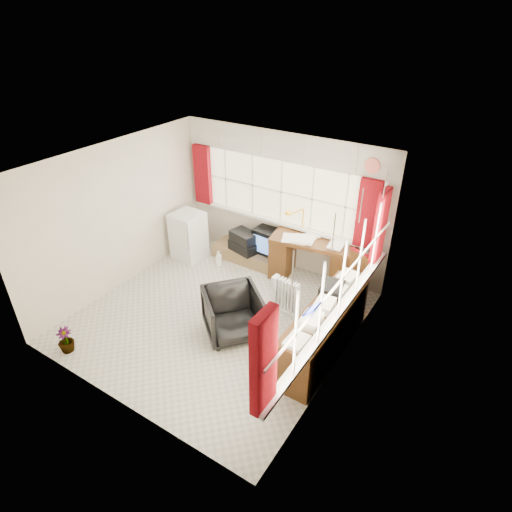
{
  "coord_description": "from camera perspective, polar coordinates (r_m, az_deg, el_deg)",
  "views": [
    {
      "loc": [
        3.4,
        -4.17,
        4.32
      ],
      "look_at": [
        0.38,
        0.55,
        0.98
      ],
      "focal_mm": 30.0,
      "sensor_mm": 36.0,
      "label": 1
    }
  ],
  "objects": [
    {
      "name": "overhead_cabinets",
      "position": [
        6.06,
        7.11,
        10.58
      ],
      "size": [
        3.98,
        3.98,
        0.48
      ],
      "color": "silver",
      "rests_on": "room_walls"
    },
    {
      "name": "office_chair",
      "position": [
        6.35,
        -3.11,
        -7.72
      ],
      "size": [
        1.13,
        1.13,
        0.74
      ],
      "primitive_type": "imported",
      "rotation": [
        0.0,
        0.0,
        0.87
      ],
      "color": "black",
      "rests_on": "ground"
    },
    {
      "name": "window_back",
      "position": [
        7.77,
        3.18,
        5.0
      ],
      "size": [
        3.7,
        0.12,
        3.6
      ],
      "color": "#FEF2C9",
      "rests_on": "room_walls"
    },
    {
      "name": "mini_fridge",
      "position": [
        8.31,
        -8.98,
        2.71
      ],
      "size": [
        0.56,
        0.57,
        0.92
      ],
      "color": "white",
      "rests_on": "ground"
    },
    {
      "name": "spray_bottle_b",
      "position": [
        7.13,
        -0.99,
        -5.46
      ],
      "size": [
        0.1,
        0.1,
        0.21
      ],
      "primitive_type": "imported",
      "rotation": [
        0.0,
        0.0,
        -0.09
      ],
      "color": "#94DCD7",
      "rests_on": "ground"
    },
    {
      "name": "desk_lamp",
      "position": [
        7.53,
        6.32,
        5.47
      ],
      "size": [
        0.15,
        0.13,
        0.43
      ],
      "color": "#E9AA09",
      "rests_on": "desk"
    },
    {
      "name": "room_walls",
      "position": [
        6.08,
        -5.83,
        2.97
      ],
      "size": [
        4.0,
        4.0,
        4.0
      ],
      "color": "beige",
      "rests_on": "ground"
    },
    {
      "name": "flower_vase",
      "position": [
        6.73,
        -24.06,
        -10.19
      ],
      "size": [
        0.29,
        0.29,
        0.4
      ],
      "primitive_type": "imported",
      "rotation": [
        0.0,
        0.0,
        0.42
      ],
      "color": "black",
      "rests_on": "ground"
    },
    {
      "name": "ground",
      "position": [
        6.9,
        -5.17,
        -8.11
      ],
      "size": [
        4.0,
        4.0,
        0.0
      ],
      "primitive_type": "plane",
      "color": "beige",
      "rests_on": "ground"
    },
    {
      "name": "tv_bench",
      "position": [
        8.24,
        -1.07,
        0.2
      ],
      "size": [
        1.4,
        0.5,
        0.25
      ],
      "primitive_type": "cube",
      "color": "olive",
      "rests_on": "ground"
    },
    {
      "name": "hifi_stack",
      "position": [
        8.03,
        -1.6,
        1.92
      ],
      "size": [
        0.62,
        0.47,
        0.4
      ],
      "color": "black",
      "rests_on": "tv_bench"
    },
    {
      "name": "desk",
      "position": [
        7.59,
        7.55,
        -0.1
      ],
      "size": [
        1.52,
        0.91,
        0.86
      ],
      "color": "#593115",
      "rests_on": "ground"
    },
    {
      "name": "crt_tv",
      "position": [
        7.99,
        1.88,
        2.13
      ],
      "size": [
        0.56,
        0.53,
        0.47
      ],
      "color": "black",
      "rests_on": "tv_bench"
    },
    {
      "name": "window_right",
      "position": [
        5.56,
        10.67,
        -7.2
      ],
      "size": [
        0.12,
        3.7,
        3.6
      ],
      "color": "#FEF2C9",
      "rests_on": "room_walls"
    },
    {
      "name": "credenza",
      "position": [
        6.11,
        9.06,
        -9.64
      ],
      "size": [
        0.5,
        2.0,
        0.85
      ],
      "color": "#593115",
      "rests_on": "ground"
    },
    {
      "name": "curtains",
      "position": [
        6.35,
        5.99,
        3.8
      ],
      "size": [
        3.83,
        3.83,
        1.15
      ],
      "color": "maroon",
      "rests_on": "room_walls"
    },
    {
      "name": "file_tray",
      "position": [
        6.19,
        10.1,
        -4.28
      ],
      "size": [
        0.35,
        0.42,
        0.13
      ],
      "primitive_type": "cube",
      "rotation": [
        0.0,
        0.0,
        0.13
      ],
      "color": "black",
      "rests_on": "credenza"
    },
    {
      "name": "radiator",
      "position": [
        6.84,
        4.09,
        -5.84
      ],
      "size": [
        0.42,
        0.19,
        0.61
      ],
      "color": "white",
      "rests_on": "ground"
    },
    {
      "name": "spray_bottle_a",
      "position": [
        8.1,
        -4.97,
        -0.29
      ],
      "size": [
        0.13,
        0.13,
        0.3
      ],
      "primitive_type": "imported",
      "rotation": [
        0.0,
        0.0,
        -0.11
      ],
      "color": "white",
      "rests_on": "ground"
    },
    {
      "name": "task_chair",
      "position": [
        7.03,
        12.97,
        -2.91
      ],
      "size": [
        0.51,
        0.53,
        0.97
      ],
      "color": "black",
      "rests_on": "ground"
    }
  ]
}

